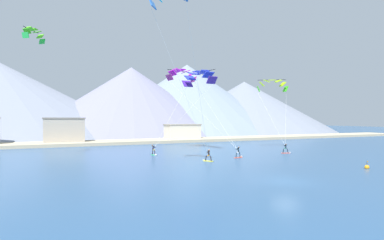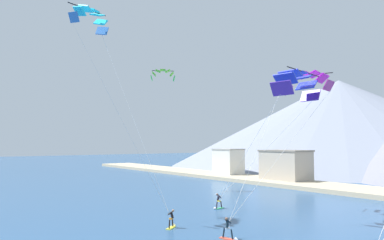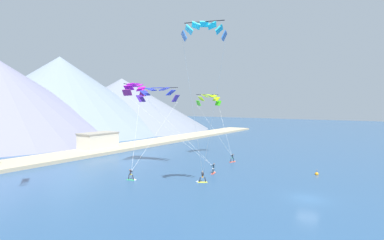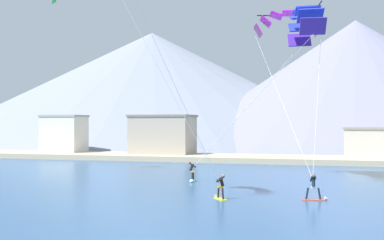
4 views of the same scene
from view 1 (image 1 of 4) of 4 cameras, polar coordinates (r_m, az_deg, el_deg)
name	(u,v)px [view 1 (image 1 of 4)]	position (r m, az deg, el deg)	size (l,w,h in m)	color
ground_plane	(286,181)	(30.76, 17.43, -11.03)	(400.00, 400.00, 0.00)	navy
kitesurfer_near_lead	(207,157)	(42.75, 2.91, -7.14)	(1.34, 1.64, 1.76)	yellow
kitesurfer_near_trail	(154,152)	(49.78, -7.24, -6.03)	(0.73, 1.78, 1.82)	#33B266
kitesurfer_mid_center	(287,150)	(54.85, 17.59, -5.51)	(1.78, 0.93, 1.76)	#E54C33
kitesurfer_far_left	(239,154)	(47.00, 8.95, -6.42)	(1.79, 0.79, 1.82)	#E54C33
parafoil_kite_near_trail	(199,76)	(55.90, 1.32, 8.30)	(11.31, 8.21, 13.49)	#482396
parafoil_kite_mid_center	(272,84)	(62.53, 15.03, 6.60)	(6.19, 9.21, 12.64)	#37C319
parafoil_kite_far_left	(182,74)	(58.66, -1.98, 8.70)	(6.73, 16.27, 14.25)	#90267B
parafoil_kite_distant_high_outer	(34,33)	(52.59, -27.93, 14.38)	(3.00, 3.87, 1.90)	green
race_marker_buoy	(367,167)	(42.16, 30.35, -7.77)	(0.56, 0.56, 1.02)	orange
shoreline_strip	(146,141)	(76.61, -8.82, -4.00)	(180.00, 10.00, 0.70)	tan
shore_building_harbour_front	(64,131)	(75.51, -23.15, -1.95)	(9.00, 5.74, 6.29)	#A89E8E
shore_building_promenade_mid	(182,132)	(82.06, -1.88, -2.35)	(9.38, 5.46, 4.58)	beige
mountain_peak_west_ridge	(131,100)	(127.33, -11.46, 3.70)	(82.66, 82.66, 27.45)	slate
mountain_peak_east_shoulder	(244,106)	(146.86, 9.91, 2.56)	(82.70, 82.70, 23.95)	slate
mountain_peak_far_spur	(187,98)	(141.76, -0.96, 4.19)	(91.65, 91.65, 31.59)	gray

